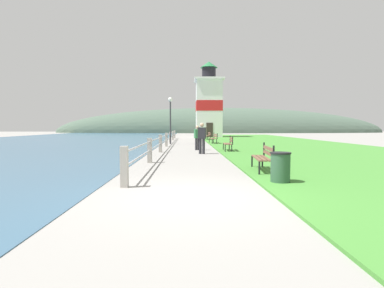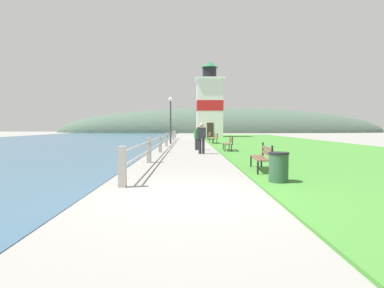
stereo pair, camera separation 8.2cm
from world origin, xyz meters
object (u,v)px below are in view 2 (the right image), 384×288
park_bench_midway (229,143)px  lamp_post (171,112)px  person_by_railing (197,137)px  park_bench_far (214,138)px  park_bench_by_lighthouse (209,135)px  person_strolling (202,137)px  park_bench_near (263,156)px  trash_bin (279,168)px  lighthouse (209,105)px

park_bench_midway → lamp_post: lamp_post is taller
person_by_railing → park_bench_far: bearing=-39.6°
park_bench_by_lighthouse → person_strolling: 16.60m
park_bench_near → trash_bin: bearing=92.5°
park_bench_near → park_bench_far: 16.00m
park_bench_midway → lamp_post: bearing=-59.3°
park_bench_far → lamp_post: bearing=2.9°
park_bench_far → lamp_post: 4.34m
park_bench_far → trash_bin: park_bench_far is taller
park_bench_near → park_bench_by_lighthouse: 23.12m
park_bench_midway → trash_bin: park_bench_midway is taller
person_strolling → lamp_post: lamp_post is taller
lighthouse → lamp_post: lighthouse is taller
park_bench_midway → lighthouse: 24.37m
trash_bin → lamp_post: lamp_post is taller
park_bench_far → trash_bin: bearing=87.3°
park_bench_far → person_strolling: (-1.50, -9.41, 0.38)m
park_bench_near → person_by_railing: (-1.88, 9.26, 0.31)m
park_bench_midway → park_bench_far: (-0.20, 7.90, 0.00)m
park_bench_by_lighthouse → trash_bin: bearing=85.0°
lighthouse → lamp_post: (-4.45, -16.52, -1.81)m
park_bench_near → person_strolling: (-1.72, 6.59, 0.39)m
park_bench_midway → person_by_railing: bearing=-29.1°
park_bench_by_lighthouse → lighthouse: size_ratio=0.17×
park_bench_far → park_bench_by_lighthouse: bearing=-93.2°
park_bench_near → lamp_post: lamp_post is taller
park_bench_far → person_by_railing: (-1.66, -6.73, 0.30)m
park_bench_far → lighthouse: bearing=-95.6°
park_bench_midway → park_bench_by_lighthouse: size_ratio=0.97×
trash_bin → person_by_railing: bearing=99.0°
lighthouse → lamp_post: bearing=-105.1°
person_by_railing → lamp_post: size_ratio=0.39×
person_strolling → lamp_post: size_ratio=0.43×
park_bench_near → park_bench_midway: 8.10m
park_bench_by_lighthouse → park_bench_midway: bearing=85.5°
trash_bin → park_bench_midway: bearing=89.6°
park_bench_near → person_strolling: bearing=-70.2°
trash_bin → lamp_post: (-3.85, 17.66, 2.31)m
park_bench_far → person_strolling: person_strolling is taller
park_bench_far → park_bench_by_lighthouse: 7.12m
lighthouse → trash_bin: 34.44m
park_bench_far → person_by_railing: person_by_railing is taller
lamp_post → person_strolling: bearing=-76.1°
park_bench_near → lighthouse: lighthouse is taller
park_bench_midway → park_bench_far: bearing=-85.5°
park_bench_by_lighthouse → lighthouse: lighthouse is taller
park_bench_by_lighthouse → lamp_post: size_ratio=0.44×
park_bench_by_lighthouse → park_bench_near: bearing=85.3°
person_by_railing → trash_bin: (1.79, -11.32, -0.42)m
park_bench_midway → trash_bin: 10.16m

